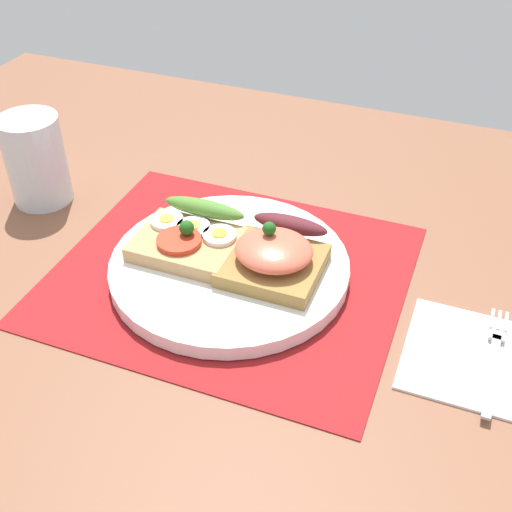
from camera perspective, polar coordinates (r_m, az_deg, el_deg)
The scene contains 8 objects.
ground_plane at distance 70.58cm, azimuth -2.27°, elevation -2.65°, with size 120.00×90.00×3.20cm, color brown.
placemat at distance 69.44cm, azimuth -2.31°, elevation -1.55°, with size 36.37×31.45×0.30cm, color maroon.
plate at distance 68.84cm, azimuth -2.33°, elevation -0.95°, with size 25.25×25.25×1.60cm, color white.
sandwich_egg_tomato at distance 69.91cm, azimuth -5.79°, elevation 1.76°, with size 10.74×9.86×3.84cm.
sandwich_salmon at distance 66.16cm, azimuth 1.71°, elevation 0.18°, with size 9.68×10.65×5.39cm.
napkin at distance 63.73cm, azimuth 19.37°, elevation -8.56°, with size 14.42×12.39×0.60cm, color white.
fork at distance 63.65cm, azimuth 20.11°, elevation -8.26°, with size 1.62×13.87×0.32cm.
drinking_glass at distance 82.93cm, azimuth -18.70°, elevation 7.97°, with size 7.16×7.16×10.90cm, color silver.
Camera 1 is at (21.89, -48.72, 44.53)cm, focal length 45.72 mm.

